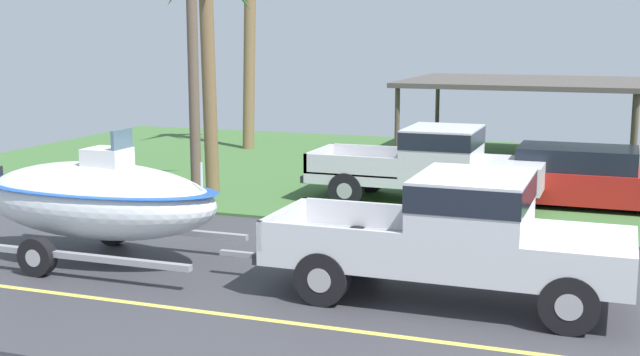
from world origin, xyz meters
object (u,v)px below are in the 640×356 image
(boat_on_trailer, at_px, (97,199))
(utility_pole, at_px, (192,6))
(palm_tree_near_left, at_px, (210,3))
(parked_sedan_far, at_px, (584,178))
(carport_awning, at_px, (524,83))
(parked_pickup_background, at_px, (441,162))
(pickup_truck_towing, at_px, (469,233))

(boat_on_trailer, height_order, utility_pole, utility_pole)
(boat_on_trailer, xyz_separation_m, palm_tree_near_left, (-0.91, 6.12, 3.48))
(boat_on_trailer, bearing_deg, utility_pole, 97.83)
(boat_on_trailer, height_order, parked_sedan_far, boat_on_trailer)
(boat_on_trailer, distance_m, utility_pole, 5.85)
(parked_sedan_far, relative_size, carport_awning, 0.67)
(parked_pickup_background, relative_size, utility_pole, 0.63)
(boat_on_trailer, distance_m, carport_awning, 15.02)
(pickup_truck_towing, height_order, carport_awning, carport_awning)
(carport_awning, height_order, palm_tree_near_left, palm_tree_near_left)
(carport_awning, height_order, utility_pole, utility_pole)
(pickup_truck_towing, xyz_separation_m, carport_awning, (-0.87, 13.91, 1.34))
(parked_pickup_background, height_order, carport_awning, carport_awning)
(parked_sedan_far, bearing_deg, boat_on_trailer, -135.26)
(pickup_truck_towing, bearing_deg, parked_sedan_far, 80.56)
(parked_sedan_far, height_order, utility_pole, utility_pole)
(parked_pickup_background, bearing_deg, carport_awning, 82.52)
(carport_awning, distance_m, utility_pole, 11.26)
(parked_pickup_background, relative_size, parked_sedan_far, 1.20)
(parked_sedan_far, bearing_deg, pickup_truck_towing, -99.44)
(parked_sedan_far, bearing_deg, utility_pole, -160.96)
(parked_pickup_background, xyz_separation_m, parked_sedan_far, (3.09, 0.95, -0.34))
(carport_awning, bearing_deg, parked_sedan_far, -71.36)
(boat_on_trailer, xyz_separation_m, parked_sedan_far, (7.65, 7.58, -0.43))
(parked_sedan_far, bearing_deg, parked_pickup_background, -162.91)
(boat_on_trailer, relative_size, carport_awning, 0.84)
(pickup_truck_towing, height_order, parked_pickup_background, pickup_truck_towing)
(pickup_truck_towing, distance_m, boat_on_trailer, 6.39)
(parked_pickup_background, bearing_deg, utility_pole, -159.83)
(pickup_truck_towing, distance_m, carport_awning, 14.00)
(carport_awning, bearing_deg, utility_pole, -123.87)
(palm_tree_near_left, height_order, utility_pole, utility_pole)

